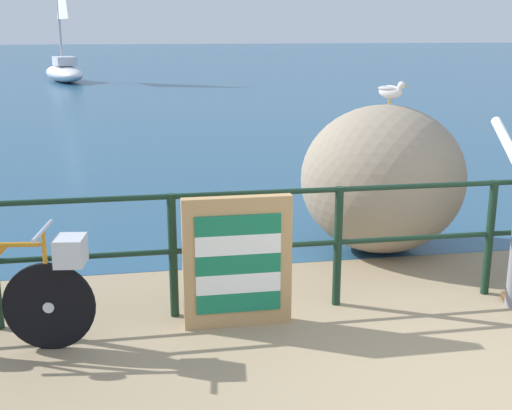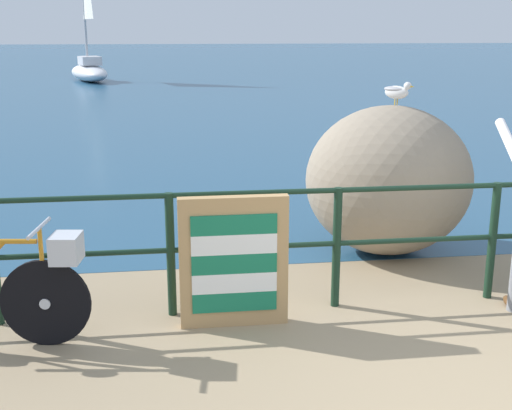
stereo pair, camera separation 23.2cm
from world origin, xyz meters
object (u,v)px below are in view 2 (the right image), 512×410
at_px(sailboat, 89,65).
at_px(breakwater_boulder_main, 388,180).
at_px(folded_deckchair_stack, 234,262).
at_px(seagull, 397,91).

bearing_deg(sailboat, breakwater_boulder_main, 176.54).
bearing_deg(folded_deckchair_stack, breakwater_boulder_main, 41.93).
height_order(folded_deckchair_stack, seagull, seagull).
bearing_deg(sailboat, folded_deckchair_stack, 171.91).
distance_m(seagull, sailboat, 24.16).
height_order(folded_deckchair_stack, sailboat, sailboat).
relative_size(breakwater_boulder_main, seagull, 5.55).
bearing_deg(breakwater_boulder_main, seagull, 33.50).
relative_size(folded_deckchair_stack, breakwater_boulder_main, 0.62).
bearing_deg(breakwater_boulder_main, folded_deckchair_stack, -138.07).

